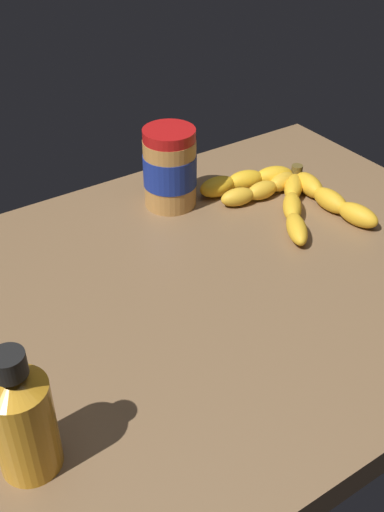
% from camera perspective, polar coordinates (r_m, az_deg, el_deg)
% --- Properties ---
extents(ground_plane, '(0.92, 0.68, 0.04)m').
position_cam_1_polar(ground_plane, '(0.89, 2.06, -3.19)').
color(ground_plane, brown).
extents(banana_bunch, '(0.20, 0.26, 0.04)m').
position_cam_1_polar(banana_bunch, '(1.05, 8.60, 5.74)').
color(banana_bunch, gold).
rests_on(banana_bunch, ground_plane).
extents(peanut_butter_jar, '(0.09, 0.09, 0.14)m').
position_cam_1_polar(peanut_butter_jar, '(1.02, -2.07, 8.15)').
color(peanut_butter_jar, '#BF8442').
rests_on(peanut_butter_jar, ground_plane).
extents(honey_bottle, '(0.06, 0.06, 0.15)m').
position_cam_1_polar(honey_bottle, '(0.63, -15.52, -14.34)').
color(honey_bottle, orange).
rests_on(honey_bottle, ground_plane).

